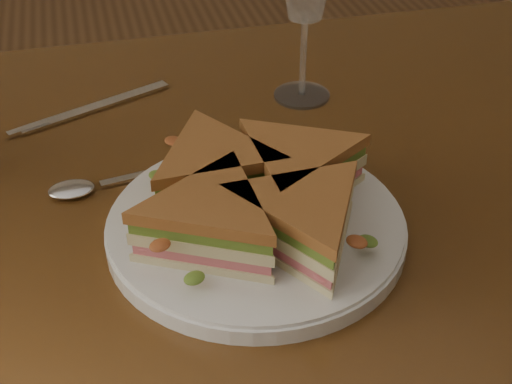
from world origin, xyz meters
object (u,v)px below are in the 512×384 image
sandwich_wedges (256,196)px  table (201,259)px  plate (256,227)px  spoon (93,185)px  knife (86,111)px

sandwich_wedges → table: bearing=115.4°
plate → sandwich_wedges: bearing=45.0°
sandwich_wedges → spoon: size_ratio=1.66×
sandwich_wedges → plate: bearing=-135.0°
table → spoon: 0.15m
table → spoon: spoon is taller
sandwich_wedges → knife: (-0.15, 0.28, -0.04)m
table → sandwich_wedges: sandwich_wedges is taller
table → knife: bearing=118.2°
plate → knife: plate is taller
table → spoon: (-0.10, 0.03, 0.10)m
sandwich_wedges → spoon: sandwich_wedges is taller
table → sandwich_wedges: 0.17m
table → plate: bearing=-64.6°
table → plate: (0.04, -0.09, 0.11)m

